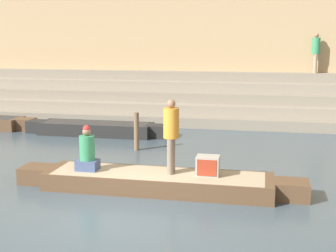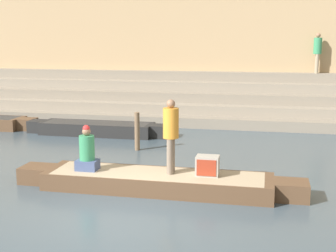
{
  "view_description": "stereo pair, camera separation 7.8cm",
  "coord_description": "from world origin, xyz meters",
  "px_view_note": "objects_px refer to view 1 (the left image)",
  "views": [
    {
      "loc": [
        2.81,
        -8.39,
        3.48
      ],
      "look_at": [
        0.45,
        3.02,
        1.3
      ],
      "focal_mm": 50.0,
      "sensor_mm": 36.0,
      "label": 1
    },
    {
      "loc": [
        2.89,
        -8.38,
        3.48
      ],
      "look_at": [
        0.45,
        3.02,
        1.3
      ],
      "focal_mm": 50.0,
      "sensor_mm": 36.0,
      "label": 2
    }
  ],
  "objects_px": {
    "tv_set": "(208,166)",
    "mooring_post": "(137,131)",
    "person_rowing": "(87,152)",
    "person_on_steps": "(316,50)",
    "rowboat_main": "(158,181)",
    "moored_boat_shore": "(96,128)",
    "person_standing": "(171,131)"
  },
  "relations": [
    {
      "from": "rowboat_main",
      "to": "moored_boat_shore",
      "type": "relative_size",
      "value": 1.28
    },
    {
      "from": "tv_set",
      "to": "mooring_post",
      "type": "bearing_deg",
      "value": 133.39
    },
    {
      "from": "rowboat_main",
      "to": "tv_set",
      "type": "height_order",
      "value": "tv_set"
    },
    {
      "from": "person_standing",
      "to": "person_on_steps",
      "type": "distance_m",
      "value": 11.5
    },
    {
      "from": "person_rowing",
      "to": "person_on_steps",
      "type": "relative_size",
      "value": 0.64
    },
    {
      "from": "rowboat_main",
      "to": "moored_boat_shore",
      "type": "height_order",
      "value": "moored_boat_shore"
    },
    {
      "from": "tv_set",
      "to": "mooring_post",
      "type": "relative_size",
      "value": 0.43
    },
    {
      "from": "moored_boat_shore",
      "to": "mooring_post",
      "type": "height_order",
      "value": "mooring_post"
    },
    {
      "from": "person_standing",
      "to": "mooring_post",
      "type": "distance_m",
      "value": 4.17
    },
    {
      "from": "mooring_post",
      "to": "person_standing",
      "type": "bearing_deg",
      "value": -63.21
    },
    {
      "from": "person_standing",
      "to": "person_rowing",
      "type": "bearing_deg",
      "value": -177.88
    },
    {
      "from": "rowboat_main",
      "to": "mooring_post",
      "type": "height_order",
      "value": "mooring_post"
    },
    {
      "from": "person_standing",
      "to": "person_on_steps",
      "type": "bearing_deg",
      "value": 66.32
    },
    {
      "from": "moored_boat_shore",
      "to": "person_on_steps",
      "type": "bearing_deg",
      "value": 30.21
    },
    {
      "from": "rowboat_main",
      "to": "person_rowing",
      "type": "height_order",
      "value": "person_rowing"
    },
    {
      "from": "person_on_steps",
      "to": "tv_set",
      "type": "bearing_deg",
      "value": -78.62
    },
    {
      "from": "person_rowing",
      "to": "person_on_steps",
      "type": "bearing_deg",
      "value": 69.49
    },
    {
      "from": "person_on_steps",
      "to": "moored_boat_shore",
      "type": "bearing_deg",
      "value": -120.18
    },
    {
      "from": "tv_set",
      "to": "moored_boat_shore",
      "type": "xyz_separation_m",
      "value": [
        -4.82,
        5.7,
        -0.39
      ]
    },
    {
      "from": "person_standing",
      "to": "mooring_post",
      "type": "relative_size",
      "value": 1.42
    },
    {
      "from": "rowboat_main",
      "to": "person_standing",
      "type": "height_order",
      "value": "person_standing"
    },
    {
      "from": "tv_set",
      "to": "person_on_steps",
      "type": "distance_m",
      "value": 11.37
    },
    {
      "from": "person_standing",
      "to": "moored_boat_shore",
      "type": "relative_size",
      "value": 0.32
    },
    {
      "from": "mooring_post",
      "to": "person_rowing",
      "type": "bearing_deg",
      "value": -92.32
    },
    {
      "from": "person_rowing",
      "to": "rowboat_main",
      "type": "bearing_deg",
      "value": 11.22
    },
    {
      "from": "person_on_steps",
      "to": "rowboat_main",
      "type": "bearing_deg",
      "value": -83.99
    },
    {
      "from": "mooring_post",
      "to": "tv_set",
      "type": "bearing_deg",
      "value": -53.59
    },
    {
      "from": "rowboat_main",
      "to": "mooring_post",
      "type": "distance_m",
      "value": 4.07
    },
    {
      "from": "person_standing",
      "to": "person_on_steps",
      "type": "relative_size",
      "value": 1.02
    },
    {
      "from": "rowboat_main",
      "to": "mooring_post",
      "type": "xyz_separation_m",
      "value": [
        -1.54,
        3.75,
        0.39
      ]
    },
    {
      "from": "person_standing",
      "to": "mooring_post",
      "type": "xyz_separation_m",
      "value": [
        -1.84,
        3.65,
        -0.79
      ]
    },
    {
      "from": "moored_boat_shore",
      "to": "mooring_post",
      "type": "distance_m",
      "value": 2.96
    }
  ]
}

